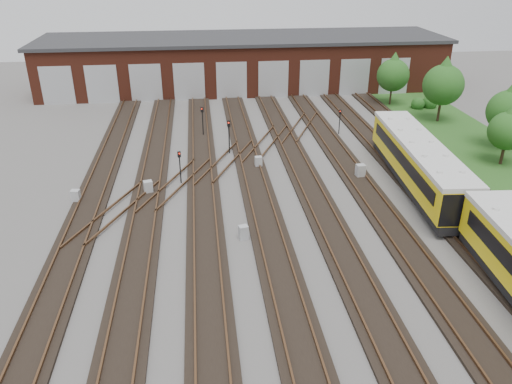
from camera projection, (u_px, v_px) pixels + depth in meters
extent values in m
plane|color=#464341|center=(307.00, 250.00, 29.95)|extent=(120.00, 120.00, 0.00)
cube|color=black|center=(66.00, 264.00, 28.45)|extent=(2.40, 70.00, 0.18)
cube|color=brown|center=(53.00, 262.00, 28.30)|extent=(0.10, 70.00, 0.15)
cube|color=brown|center=(79.00, 261.00, 28.45)|extent=(0.10, 70.00, 0.15)
cube|color=black|center=(137.00, 259.00, 28.87)|extent=(2.40, 70.00, 0.18)
cube|color=brown|center=(124.00, 258.00, 28.72)|extent=(0.10, 70.00, 0.15)
cube|color=brown|center=(150.00, 256.00, 28.87)|extent=(0.10, 70.00, 0.15)
cube|color=black|center=(207.00, 255.00, 29.28)|extent=(2.40, 70.00, 0.18)
cube|color=brown|center=(194.00, 253.00, 29.14)|extent=(0.10, 70.00, 0.15)
cube|color=brown|center=(219.00, 252.00, 29.29)|extent=(0.10, 70.00, 0.15)
cube|color=black|center=(274.00, 251.00, 29.70)|extent=(2.40, 70.00, 0.18)
cube|color=brown|center=(262.00, 249.00, 29.56)|extent=(0.10, 70.00, 0.15)
cube|color=brown|center=(286.00, 247.00, 29.71)|extent=(0.10, 70.00, 0.15)
cube|color=black|center=(339.00, 246.00, 30.12)|extent=(2.40, 70.00, 0.18)
cube|color=brown|center=(328.00, 245.00, 29.98)|extent=(0.10, 70.00, 0.15)
cube|color=brown|center=(351.00, 243.00, 30.13)|extent=(0.10, 70.00, 0.15)
cube|color=black|center=(403.00, 242.00, 30.54)|extent=(2.40, 70.00, 0.18)
cube|color=brown|center=(392.00, 241.00, 30.39)|extent=(0.10, 70.00, 0.15)
cube|color=brown|center=(415.00, 239.00, 30.55)|extent=(0.10, 70.00, 0.15)
cube|color=black|center=(465.00, 238.00, 30.96)|extent=(2.40, 70.00, 0.18)
cube|color=brown|center=(454.00, 237.00, 30.81)|extent=(0.10, 70.00, 0.15)
cube|color=brown|center=(476.00, 235.00, 30.96)|extent=(0.10, 70.00, 0.15)
cube|color=brown|center=(177.00, 183.00, 37.93)|extent=(5.40, 9.62, 0.15)
cube|color=brown|center=(226.00, 161.00, 41.92)|extent=(5.40, 9.62, 0.15)
cube|color=brown|center=(266.00, 142.00, 45.91)|extent=(5.40, 9.62, 0.15)
cube|color=brown|center=(116.00, 210.00, 33.94)|extent=(5.40, 9.62, 0.15)
cube|color=brown|center=(301.00, 127.00, 49.90)|extent=(5.40, 9.62, 0.15)
cube|color=#582316|center=(244.00, 63.00, 64.34)|extent=(50.00, 12.00, 6.00)
cube|color=#2A2A2C|center=(243.00, 38.00, 62.96)|extent=(51.00, 12.50, 0.40)
cube|color=#A7A9AC|center=(57.00, 86.00, 57.01)|extent=(3.60, 0.12, 4.40)
cube|color=#A7A9AC|center=(102.00, 84.00, 57.53)|extent=(3.60, 0.12, 4.40)
cube|color=#A7A9AC|center=(146.00, 83.00, 58.06)|extent=(3.60, 0.12, 4.40)
cube|color=#A7A9AC|center=(189.00, 82.00, 58.58)|extent=(3.60, 0.12, 4.40)
cube|color=#A7A9AC|center=(232.00, 81.00, 59.11)|extent=(3.60, 0.12, 4.40)
cube|color=#A7A9AC|center=(273.00, 80.00, 59.63)|extent=(3.60, 0.12, 4.40)
cube|color=#A7A9AC|center=(314.00, 78.00, 60.15)|extent=(3.60, 0.12, 4.40)
cube|color=#A7A9AC|center=(354.00, 77.00, 60.68)|extent=(3.60, 0.12, 4.40)
cube|color=#A7A9AC|center=(394.00, 76.00, 61.20)|extent=(3.60, 0.12, 4.40)
cube|color=#1E4617|center=(509.00, 169.00, 40.86)|extent=(8.00, 55.00, 0.05)
cube|color=black|center=(416.00, 179.00, 37.64)|extent=(3.58, 15.80, 0.63)
cube|color=#E7B70C|center=(419.00, 161.00, 36.99)|extent=(3.90, 15.83, 2.30)
cube|color=silver|center=(421.00, 144.00, 36.42)|extent=(4.00, 15.83, 0.31)
cube|color=black|center=(401.00, 158.00, 36.83)|extent=(1.11, 13.75, 0.89)
cube|color=black|center=(437.00, 157.00, 36.93)|extent=(1.11, 13.75, 0.89)
cylinder|color=black|center=(180.00, 170.00, 38.06)|extent=(0.09, 0.09, 2.13)
cube|color=black|center=(179.00, 154.00, 37.49)|extent=(0.26, 0.19, 0.46)
sphere|color=#F8200D|center=(179.00, 154.00, 37.37)|extent=(0.11, 0.11, 0.11)
cylinder|color=black|center=(203.00, 124.00, 47.56)|extent=(0.10, 0.10, 2.41)
cube|color=black|center=(202.00, 110.00, 46.92)|extent=(0.29, 0.23, 0.50)
sphere|color=#F8200D|center=(202.00, 109.00, 46.79)|extent=(0.12, 0.12, 0.12)
cylinder|color=black|center=(229.00, 140.00, 43.62)|extent=(0.11, 0.11, 2.46)
cube|color=black|center=(229.00, 124.00, 42.96)|extent=(0.28, 0.20, 0.53)
sphere|color=#F8200D|center=(229.00, 123.00, 42.82)|extent=(0.13, 0.13, 0.13)
cylinder|color=black|center=(339.00, 124.00, 48.28)|extent=(0.09, 0.09, 2.00)
cube|color=black|center=(340.00, 112.00, 47.75)|extent=(0.25, 0.21, 0.43)
sphere|color=#F8200D|center=(341.00, 111.00, 47.64)|extent=(0.10, 0.10, 0.10)
cube|color=#A4A6A9|center=(76.00, 196.00, 35.30)|extent=(0.64, 0.56, 0.98)
cube|color=#A4A6A9|center=(148.00, 188.00, 36.58)|extent=(0.73, 0.66, 1.02)
cube|color=#A4A6A9|center=(243.00, 232.00, 30.89)|extent=(0.64, 0.58, 0.91)
cube|color=#A4A6A9|center=(258.00, 162.00, 41.03)|extent=(0.61, 0.53, 0.96)
cube|color=#A4A6A9|center=(360.00, 171.00, 39.13)|extent=(0.73, 0.64, 1.11)
cylinder|color=#2E2014|center=(390.00, 97.00, 57.47)|extent=(0.21, 0.21, 1.86)
sphere|color=#1F4814|center=(393.00, 75.00, 56.38)|extent=(3.63, 3.63, 3.63)
cone|color=#1F4814|center=(394.00, 64.00, 55.81)|extent=(3.11, 3.11, 2.59)
cylinder|color=#2E2014|center=(502.00, 139.00, 44.68)|extent=(0.27, 0.27, 1.91)
sphere|color=#1F4814|center=(508.00, 111.00, 43.56)|extent=(3.71, 3.71, 3.71)
cone|color=#1F4814|center=(512.00, 96.00, 42.98)|extent=(3.18, 3.18, 2.65)
cylinder|color=#2E2014|center=(439.00, 112.00, 51.77)|extent=(0.26, 0.26, 2.10)
sphere|color=#1F4814|center=(443.00, 85.00, 50.54)|extent=(4.09, 4.09, 4.09)
cone|color=#1F4814|center=(446.00, 70.00, 49.90)|extent=(3.51, 3.51, 2.92)
cylinder|color=#2E2014|center=(502.00, 155.00, 41.48)|extent=(0.25, 0.25, 1.61)
sphere|color=#1F4814|center=(508.00, 131.00, 40.54)|extent=(3.13, 3.13, 3.13)
cone|color=#1F4814|center=(511.00, 118.00, 40.05)|extent=(2.68, 2.68, 2.24)
sphere|color=#1F4814|center=(418.00, 102.00, 56.14)|extent=(1.48, 1.48, 1.48)
sphere|color=#1F4814|center=(430.00, 100.00, 56.41)|extent=(1.69, 1.69, 1.69)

